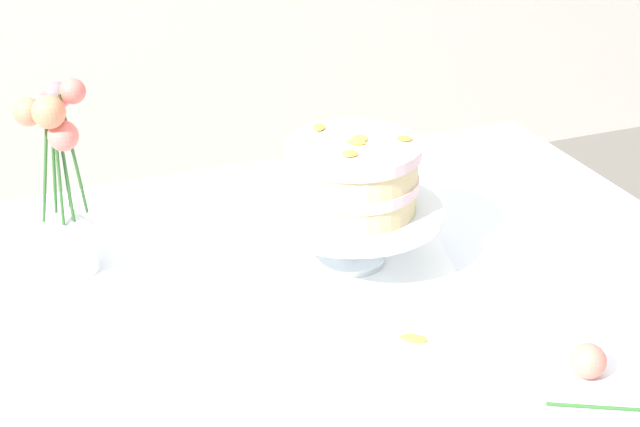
% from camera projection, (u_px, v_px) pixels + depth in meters
% --- Properties ---
extents(dining_table, '(1.40, 1.00, 0.74)m').
position_uv_depth(dining_table, '(302.00, 350.00, 1.52)').
color(dining_table, white).
rests_on(dining_table, ground).
extents(linen_napkin, '(0.39, 0.39, 0.00)m').
position_uv_depth(linen_napkin, '(351.00, 262.00, 1.58)').
color(linen_napkin, white).
rests_on(linen_napkin, dining_table).
extents(cake_stand, '(0.29, 0.29, 0.10)m').
position_uv_depth(cake_stand, '(352.00, 217.00, 1.54)').
color(cake_stand, silver).
rests_on(cake_stand, linen_napkin).
extents(layer_cake, '(0.21, 0.21, 0.12)m').
position_uv_depth(layer_cake, '(353.00, 175.00, 1.51)').
color(layer_cake, beige).
rests_on(layer_cake, cake_stand).
extents(flower_vase, '(0.11, 0.11, 0.32)m').
position_uv_depth(flower_vase, '(64.00, 190.00, 1.49)').
color(flower_vase, silver).
rests_on(flower_vase, dining_table).
extents(fallen_rose, '(0.11, 0.12, 0.05)m').
position_uv_depth(fallen_rose, '(588.00, 362.00, 1.29)').
color(fallen_rose, '#2D6028').
rests_on(fallen_rose, dining_table).
extents(loose_petal_0, '(0.05, 0.04, 0.01)m').
position_uv_depth(loose_petal_0, '(413.00, 338.00, 1.38)').
color(loose_petal_0, yellow).
rests_on(loose_petal_0, dining_table).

